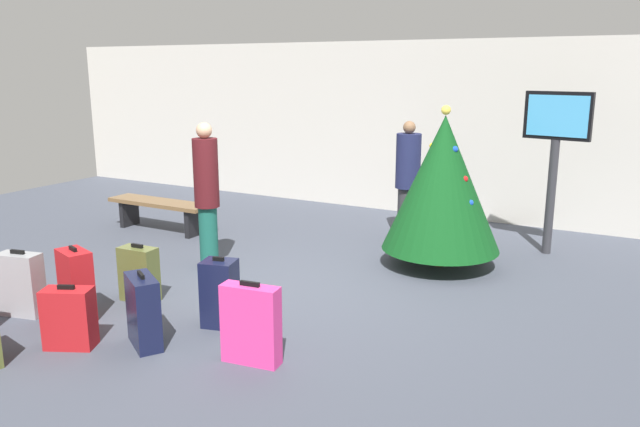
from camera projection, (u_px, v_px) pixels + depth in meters
ground_plane at (284, 290)px, 7.16m from camera, size 16.00×16.00×0.00m
back_wall at (421, 129)px, 10.67m from camera, size 16.00×0.20×2.97m
holiday_tree at (443, 183)px, 7.78m from camera, size 1.50×1.50×2.06m
flight_info_kiosk at (556, 142)px, 8.22m from camera, size 0.88×0.24×2.21m
waiting_bench at (160, 208)px, 9.68m from camera, size 1.80×0.44×0.48m
traveller_0 at (408, 177)px, 9.20m from camera, size 0.46×0.46×1.75m
traveller_1 at (207, 192)px, 7.73m from camera, size 0.41×0.41×1.86m
suitcase_0 at (251, 325)px, 5.31m from camera, size 0.53×0.24×0.74m
suitcase_1 at (220, 293)px, 6.10m from camera, size 0.38×0.35×0.71m
suitcase_2 at (143, 311)px, 5.65m from camera, size 0.52×0.44×0.70m
suitcase_4 at (76, 285)px, 6.27m from camera, size 0.46×0.35×0.76m
suitcase_5 at (21, 284)px, 6.36m from camera, size 0.48×0.30×0.70m
suitcase_6 at (69, 318)px, 5.63m from camera, size 0.50×0.40×0.60m
suitcase_7 at (139, 274)px, 6.76m from camera, size 0.43×0.24×0.65m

